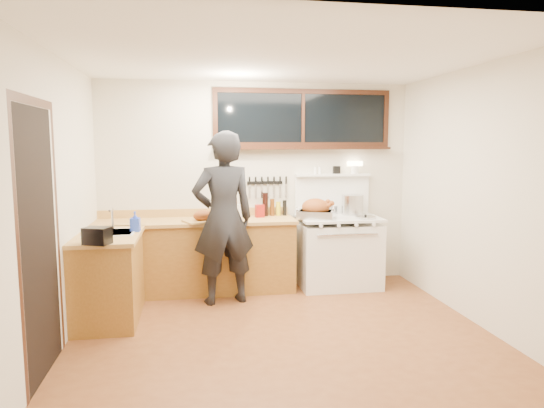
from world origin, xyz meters
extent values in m
cube|color=brown|center=(0.00, 0.00, -0.01)|extent=(4.00, 3.50, 0.02)
cube|color=beige|center=(0.00, 1.77, 1.30)|extent=(4.00, 0.05, 2.60)
cube|color=beige|center=(0.00, -1.77, 1.30)|extent=(4.00, 0.05, 2.60)
cube|color=beige|center=(-2.02, 0.00, 1.30)|extent=(0.05, 3.50, 2.60)
cube|color=beige|center=(2.02, 0.00, 1.30)|extent=(0.05, 3.50, 2.60)
cube|color=white|center=(0.00, 0.00, 2.62)|extent=(4.00, 3.50, 0.05)
cube|color=brown|center=(-0.80, 1.45, 0.43)|extent=(2.40, 0.60, 0.86)
cube|color=#B98C49|center=(-0.80, 1.44, 0.88)|extent=(2.44, 0.64, 0.04)
cube|color=#B98C49|center=(-0.80, 1.74, 0.95)|extent=(2.40, 0.03, 0.10)
sphere|color=#B78C38|center=(-1.80, 1.17, 0.70)|extent=(0.03, 0.03, 0.03)
sphere|color=#B78C38|center=(-1.30, 1.17, 0.70)|extent=(0.03, 0.03, 0.03)
sphere|color=#B78C38|center=(-0.80, 1.17, 0.70)|extent=(0.03, 0.03, 0.03)
sphere|color=#B78C38|center=(-0.30, 1.17, 0.70)|extent=(0.03, 0.03, 0.03)
sphere|color=#B78C38|center=(0.15, 1.17, 0.70)|extent=(0.03, 0.03, 0.03)
cube|color=brown|center=(-1.70, 0.62, 0.43)|extent=(0.60, 1.05, 0.86)
cube|color=#B98C49|center=(-1.69, 0.62, 0.88)|extent=(0.64, 1.09, 0.04)
cube|color=white|center=(-1.68, 0.70, 0.84)|extent=(0.45, 0.40, 0.14)
cube|color=white|center=(-1.68, 0.70, 0.91)|extent=(0.50, 0.45, 0.01)
cylinder|color=silver|center=(-1.68, 0.88, 1.02)|extent=(0.02, 0.02, 0.24)
cylinder|color=silver|center=(-1.68, 0.80, 1.13)|extent=(0.02, 0.18, 0.02)
cube|color=white|center=(1.00, 1.40, 0.41)|extent=(1.00, 0.70, 0.82)
cube|color=white|center=(1.00, 1.40, 0.89)|extent=(1.02, 0.72, 0.03)
cube|color=white|center=(1.00, 1.06, 0.52)|extent=(0.88, 0.02, 0.46)
cylinder|color=silver|center=(1.00, 1.03, 0.74)|extent=(0.75, 0.02, 0.02)
cylinder|color=white|center=(0.67, 1.04, 0.85)|extent=(0.04, 0.03, 0.04)
cylinder|color=white|center=(0.89, 1.04, 0.85)|extent=(0.04, 0.03, 0.04)
cylinder|color=white|center=(1.11, 1.04, 0.85)|extent=(0.04, 0.03, 0.04)
cylinder|color=white|center=(1.33, 1.04, 0.85)|extent=(0.04, 0.03, 0.04)
cube|color=white|center=(1.00, 1.72, 1.15)|extent=(1.00, 0.05, 0.50)
cube|color=white|center=(1.00, 1.69, 1.41)|extent=(1.00, 0.12, 0.03)
cylinder|color=white|center=(1.30, 1.69, 1.48)|extent=(0.10, 0.10, 0.10)
cube|color=#FFE5B2|center=(1.30, 1.69, 1.56)|extent=(0.18, 0.09, 0.06)
cube|color=black|center=(1.05, 1.69, 1.48)|extent=(0.09, 0.05, 0.10)
cylinder|color=white|center=(0.82, 1.69, 1.47)|extent=(0.04, 0.04, 0.09)
cylinder|color=white|center=(0.76, 1.69, 1.47)|extent=(0.04, 0.04, 0.09)
cube|color=black|center=(0.60, 1.73, 2.15)|extent=(2.20, 0.01, 0.62)
cube|color=black|center=(0.60, 1.73, 2.49)|extent=(2.32, 0.04, 0.06)
cube|color=black|center=(0.60, 1.73, 1.81)|extent=(2.32, 0.04, 0.06)
cube|color=black|center=(-0.53, 1.73, 2.15)|extent=(0.06, 0.04, 0.62)
cube|color=black|center=(1.73, 1.73, 2.15)|extent=(0.06, 0.04, 0.62)
cube|color=black|center=(0.60, 1.73, 2.15)|extent=(0.04, 0.04, 0.62)
cube|color=black|center=(0.60, 1.68, 1.76)|extent=(2.32, 0.13, 0.03)
cube|color=black|center=(-1.99, -0.55, 1.05)|extent=(0.01, 0.86, 2.10)
cube|color=black|center=(-1.99, -1.03, 1.05)|extent=(0.01, 0.07, 2.10)
cube|color=black|center=(-1.99, -0.07, 1.05)|extent=(0.01, 0.07, 2.10)
cube|color=black|center=(-1.99, -0.55, 2.14)|extent=(0.01, 1.04, 0.07)
cube|color=black|center=(0.10, 1.74, 1.32)|extent=(0.46, 0.02, 0.04)
cube|color=silver|center=(-0.10, 1.72, 1.21)|extent=(0.02, 0.00, 0.18)
cube|color=black|center=(-0.10, 1.72, 1.35)|extent=(0.02, 0.02, 0.10)
cube|color=silver|center=(-0.02, 1.72, 1.21)|extent=(0.02, 0.00, 0.18)
cube|color=black|center=(-0.02, 1.72, 1.35)|extent=(0.02, 0.02, 0.10)
cube|color=silver|center=(0.06, 1.72, 1.21)|extent=(0.02, 0.00, 0.18)
cube|color=black|center=(0.06, 1.72, 1.35)|extent=(0.02, 0.02, 0.10)
cube|color=silver|center=(0.14, 1.72, 1.21)|extent=(0.03, 0.00, 0.18)
cube|color=black|center=(0.14, 1.72, 1.35)|extent=(0.02, 0.02, 0.10)
cube|color=silver|center=(0.22, 1.72, 1.21)|extent=(0.03, 0.00, 0.18)
cube|color=black|center=(0.22, 1.72, 1.35)|extent=(0.02, 0.02, 0.10)
cube|color=silver|center=(0.30, 1.72, 1.21)|extent=(0.03, 0.00, 0.18)
cube|color=black|center=(0.30, 1.72, 1.35)|extent=(0.02, 0.02, 0.10)
cube|color=silver|center=(0.38, 1.72, 1.21)|extent=(0.03, 0.00, 0.18)
cube|color=black|center=(0.38, 1.72, 1.35)|extent=(0.02, 0.02, 0.10)
imported|color=black|center=(-0.49, 0.98, 0.98)|extent=(0.80, 0.61, 1.96)
imported|color=blue|center=(-1.43, 0.75, 1.01)|extent=(0.10, 0.11, 0.21)
cube|color=black|center=(-1.70, 0.12, 0.98)|extent=(0.27, 0.23, 0.16)
cube|color=#B98C49|center=(-0.72, 1.27, 0.91)|extent=(0.50, 0.44, 0.02)
ellipsoid|color=brown|center=(-0.72, 1.27, 0.98)|extent=(0.27, 0.23, 0.13)
sphere|color=brown|center=(-0.61, 1.32, 1.00)|extent=(0.05, 0.05, 0.05)
sphere|color=brown|center=(-0.61, 1.22, 1.00)|extent=(0.05, 0.05, 0.05)
cube|color=silver|center=(0.67, 1.32, 0.95)|extent=(0.53, 0.47, 0.10)
cube|color=#3F3F42|center=(0.67, 1.32, 0.98)|extent=(0.47, 0.41, 0.03)
torus|color=silver|center=(0.44, 1.32, 1.00)|extent=(0.05, 0.10, 0.10)
torus|color=silver|center=(0.90, 1.32, 1.00)|extent=(0.05, 0.10, 0.10)
ellipsoid|color=brown|center=(0.67, 1.32, 1.04)|extent=(0.41, 0.37, 0.22)
cylinder|color=brown|center=(0.79, 1.23, 1.06)|extent=(0.13, 0.09, 0.10)
sphere|color=brown|center=(0.86, 1.23, 1.09)|extent=(0.07, 0.07, 0.07)
cylinder|color=brown|center=(0.79, 1.40, 1.06)|extent=(0.13, 0.09, 0.10)
sphere|color=brown|center=(0.86, 1.40, 1.09)|extent=(0.07, 0.07, 0.07)
cylinder|color=silver|center=(1.23, 1.55, 1.03)|extent=(0.33, 0.33, 0.26)
cylinder|color=silver|center=(1.00, 1.70, 0.95)|extent=(0.16, 0.16, 0.11)
cylinder|color=black|center=(0.98, 1.82, 1.00)|extent=(0.04, 0.14, 0.02)
cylinder|color=silver|center=(1.30, 1.25, 0.91)|extent=(0.34, 0.34, 0.02)
sphere|color=black|center=(1.30, 1.25, 0.93)|extent=(0.03, 0.03, 0.03)
cube|color=maroon|center=(0.00, 1.53, 0.98)|extent=(0.12, 0.10, 0.16)
cylinder|color=white|center=(-0.25, 1.57, 0.98)|extent=(0.09, 0.09, 0.16)
cylinder|color=black|center=(0.09, 1.63, 1.05)|extent=(0.07, 0.07, 0.30)
cylinder|color=black|center=(0.18, 1.63, 1.01)|extent=(0.06, 0.06, 0.22)
cylinder|color=black|center=(0.26, 1.63, 0.99)|extent=(0.06, 0.06, 0.18)
cylinder|color=black|center=(0.34, 1.63, 1.00)|extent=(0.05, 0.05, 0.20)
camera|label=1|loc=(-0.82, -4.46, 1.81)|focal=32.00mm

